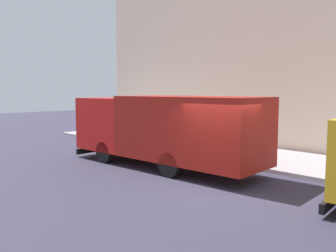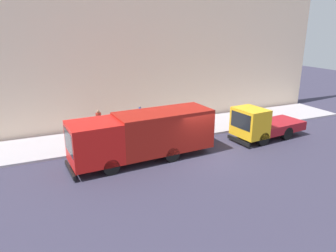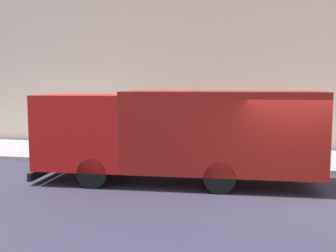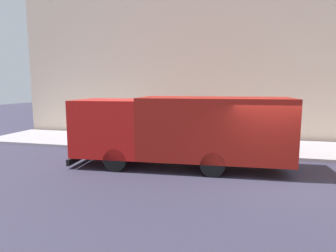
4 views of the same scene
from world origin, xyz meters
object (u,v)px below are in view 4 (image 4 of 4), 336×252
object	(u,v)px
pedestrian_standing	(222,126)
large_utility_truck	(180,128)
street_sign_post	(206,121)
pedestrian_walking	(174,123)

from	to	relation	value
pedestrian_standing	large_utility_truck	bearing A→B (deg)	-1.07
pedestrian_standing	street_sign_post	xyz separation A→B (m)	(-1.47, 0.64, 0.43)
large_utility_truck	street_sign_post	size ratio (longest dim) A/B	3.55
pedestrian_standing	street_sign_post	size ratio (longest dim) A/B	0.77
large_utility_truck	street_sign_post	distance (m)	2.49
large_utility_truck	pedestrian_standing	size ratio (longest dim) A/B	4.64
pedestrian_walking	street_sign_post	size ratio (longest dim) A/B	0.73
street_sign_post	pedestrian_walking	bearing A→B (deg)	37.29
large_utility_truck	pedestrian_standing	bearing A→B (deg)	-22.61
pedestrian_standing	street_sign_post	world-z (taller)	street_sign_post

